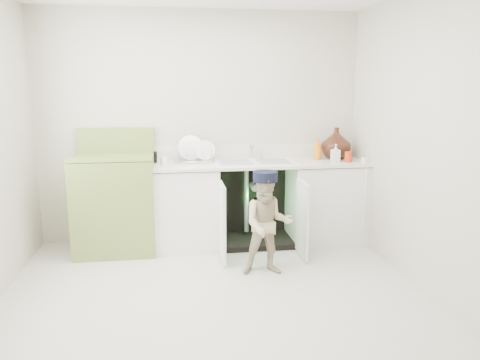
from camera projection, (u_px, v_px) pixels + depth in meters
name	position (u px, v px, depth m)	size (l,w,h in m)	color
ground	(214.00, 292.00, 3.93)	(3.50, 3.50, 0.00)	#B9B2A2
room_shell	(212.00, 145.00, 3.68)	(6.00, 5.50, 1.26)	beige
counter_run	(257.00, 200.00, 5.09)	(2.44, 1.02, 1.24)	white
avocado_stove	(115.00, 202.00, 4.84)	(0.81, 0.65, 1.26)	olive
repair_worker	(268.00, 223.00, 4.24)	(0.49, 0.72, 0.96)	#CAB691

